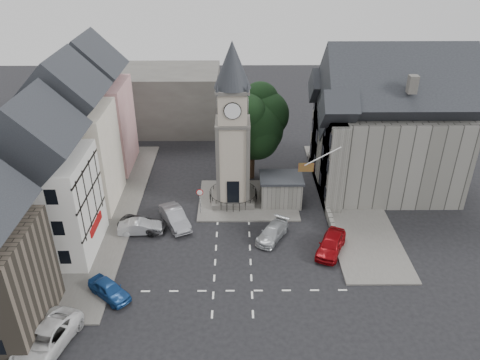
{
  "coord_description": "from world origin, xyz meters",
  "views": [
    {
      "loc": [
        0.33,
        -33.21,
        25.23
      ],
      "look_at": [
        0.66,
        5.0,
        4.08
      ],
      "focal_mm": 35.0,
      "sensor_mm": 36.0,
      "label": 1
    }
  ],
  "objects_px": {
    "stone_shelter": "(281,190)",
    "car_west_blue": "(109,289)",
    "clock_tower": "(233,128)",
    "car_east_red": "(331,244)",
    "pedestrian": "(332,193)"
  },
  "relations": [
    {
      "from": "clock_tower",
      "to": "car_west_blue",
      "type": "height_order",
      "value": "clock_tower"
    },
    {
      "from": "car_west_blue",
      "to": "car_east_red",
      "type": "distance_m",
      "value": 18.72
    },
    {
      "from": "car_east_red",
      "to": "stone_shelter",
      "type": "bearing_deg",
      "value": 139.34
    },
    {
      "from": "car_west_blue",
      "to": "pedestrian",
      "type": "height_order",
      "value": "pedestrian"
    },
    {
      "from": "clock_tower",
      "to": "pedestrian",
      "type": "height_order",
      "value": "clock_tower"
    },
    {
      "from": "stone_shelter",
      "to": "pedestrian",
      "type": "relative_size",
      "value": 2.54
    },
    {
      "from": "car_east_red",
      "to": "car_west_blue",
      "type": "bearing_deg",
      "value": -138.44
    },
    {
      "from": "stone_shelter",
      "to": "car_east_red",
      "type": "bearing_deg",
      "value": -65.41
    },
    {
      "from": "car_west_blue",
      "to": "stone_shelter",
      "type": "bearing_deg",
      "value": -6.11
    },
    {
      "from": "car_west_blue",
      "to": "pedestrian",
      "type": "relative_size",
      "value": 2.31
    },
    {
      "from": "stone_shelter",
      "to": "car_west_blue",
      "type": "xyz_separation_m",
      "value": [
        -14.22,
        -13.5,
        -0.88
      ]
    },
    {
      "from": "stone_shelter",
      "to": "car_west_blue",
      "type": "bearing_deg",
      "value": -136.49
    },
    {
      "from": "car_west_blue",
      "to": "car_east_red",
      "type": "xyz_separation_m",
      "value": [
        17.92,
        5.42,
        0.13
      ]
    },
    {
      "from": "clock_tower",
      "to": "car_west_blue",
      "type": "distance_m",
      "value": 18.44
    },
    {
      "from": "car_east_red",
      "to": "pedestrian",
      "type": "xyz_separation_m",
      "value": [
        1.63,
        8.5,
        0.06
      ]
    }
  ]
}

